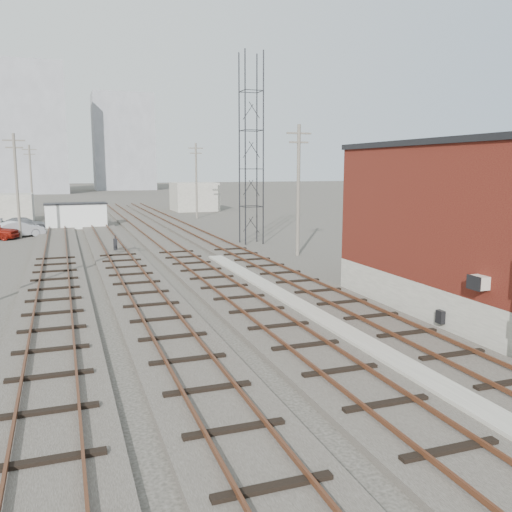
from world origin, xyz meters
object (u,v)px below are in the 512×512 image
switch_stand (115,245)px  car_grey (24,224)px  site_trailer (76,215)px  car_silver (19,229)px

switch_stand → car_grey: switch_stand is taller
switch_stand → site_trailer: (-2.20, 18.10, 0.73)m
site_trailer → car_grey: size_ratio=1.39×
car_silver → car_grey: size_ratio=0.97×
site_trailer → car_grey: 4.94m
switch_stand → car_silver: 14.12m
switch_stand → car_grey: bearing=117.0°
site_trailer → car_silver: size_ratio=1.43×
switch_stand → car_silver: (-7.22, 12.13, 0.14)m
site_trailer → car_silver: (-5.03, -5.97, -0.59)m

